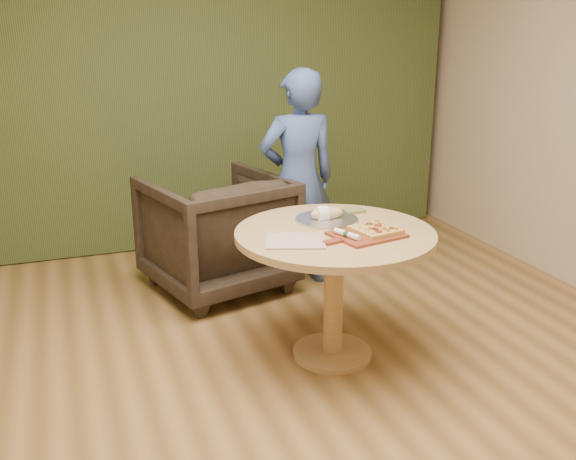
# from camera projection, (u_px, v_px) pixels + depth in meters

# --- Properties ---
(room_shell) EXTENTS (5.04, 6.04, 2.84)m
(room_shell) POSITION_uv_depth(u_px,v_px,m) (303.00, 135.00, 2.52)
(room_shell) COLOR olive
(room_shell) RESTS_ON ground
(curtain) EXTENTS (4.80, 0.14, 2.78)m
(curtain) POSITION_uv_depth(u_px,v_px,m) (172.00, 78.00, 5.12)
(curtain) COLOR #2E3C1B
(curtain) RESTS_ON ground
(pedestal_table) EXTENTS (1.09, 1.09, 0.75)m
(pedestal_table) POSITION_uv_depth(u_px,v_px,m) (334.00, 255.00, 3.50)
(pedestal_table) COLOR tan
(pedestal_table) RESTS_ON ground
(pizza_paddle) EXTENTS (0.47, 0.35, 0.01)m
(pizza_paddle) POSITION_uv_depth(u_px,v_px,m) (365.00, 235.00, 3.37)
(pizza_paddle) COLOR brown
(pizza_paddle) RESTS_ON pedestal_table
(flatbread_pizza) EXTENTS (0.26, 0.26, 0.04)m
(flatbread_pizza) POSITION_uv_depth(u_px,v_px,m) (376.00, 230.00, 3.39)
(flatbread_pizza) COLOR tan
(flatbread_pizza) RESTS_ON pizza_paddle
(cutlery_roll) EXTENTS (0.09, 0.19, 0.03)m
(cutlery_roll) POSITION_uv_depth(u_px,v_px,m) (347.00, 234.00, 3.31)
(cutlery_roll) COLOR white
(cutlery_roll) RESTS_ON pizza_paddle
(newspaper) EXTENTS (0.36, 0.33, 0.01)m
(newspaper) POSITION_uv_depth(u_px,v_px,m) (295.00, 241.00, 3.28)
(newspaper) COLOR silver
(newspaper) RESTS_ON pedestal_table
(serving_tray) EXTENTS (0.36, 0.36, 0.02)m
(serving_tray) POSITION_uv_depth(u_px,v_px,m) (327.00, 219.00, 3.63)
(serving_tray) COLOR silver
(serving_tray) RESTS_ON pedestal_table
(bread_roll) EXTENTS (0.19, 0.09, 0.09)m
(bread_roll) POSITION_uv_depth(u_px,v_px,m) (325.00, 213.00, 3.62)
(bread_roll) COLOR #DEBF87
(bread_roll) RESTS_ON serving_tray
(green_packet) EXTENTS (0.13, 0.11, 0.02)m
(green_packet) POSITION_uv_depth(u_px,v_px,m) (353.00, 211.00, 3.79)
(green_packet) COLOR #55602B
(green_packet) RESTS_ON pedestal_table
(armchair) EXTENTS (1.07, 1.03, 0.91)m
(armchair) POSITION_uv_depth(u_px,v_px,m) (217.00, 227.00, 4.49)
(armchair) COLOR black
(armchair) RESTS_ON ground
(person_standing) EXTENTS (0.56, 0.37, 1.54)m
(person_standing) POSITION_uv_depth(u_px,v_px,m) (298.00, 180.00, 4.50)
(person_standing) COLOR #395290
(person_standing) RESTS_ON ground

